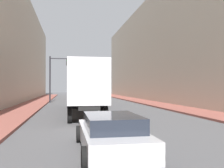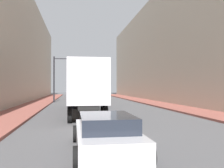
{
  "view_description": "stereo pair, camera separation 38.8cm",
  "coord_description": "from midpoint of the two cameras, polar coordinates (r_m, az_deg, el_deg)",
  "views": [
    {
      "loc": [
        -3.29,
        2.21,
        2.15
      ],
      "look_at": [
        -0.62,
        16.98,
        2.32
      ],
      "focal_mm": 40.0,
      "sensor_mm": 36.0,
      "label": 1
    },
    {
      "loc": [
        -2.91,
        2.14,
        2.15
      ],
      "look_at": [
        -0.62,
        16.98,
        2.32
      ],
      "focal_mm": 40.0,
      "sensor_mm": 36.0,
      "label": 2
    }
  ],
  "objects": [
    {
      "name": "building_right",
      "position": [
        32.1,
        17.92,
        9.72
      ],
      "size": [
        6.0,
        80.0,
        15.84
      ],
      "color": "#BCB29E",
      "rests_on": "ground"
    },
    {
      "name": "sedan_car",
      "position": [
        8.34,
        -1.57,
        -11.3
      ],
      "size": [
        2.13,
        4.71,
        1.25
      ],
      "color": "#B7B7BC",
      "rests_on": "ground"
    },
    {
      "name": "sidewalk_left",
      "position": [
        28.21,
        -18.83,
        -4.84
      ],
      "size": [
        3.08,
        80.0,
        0.15
      ],
      "color": "brown",
      "rests_on": "ground"
    },
    {
      "name": "semi_truck",
      "position": [
        20.72,
        -7.4,
        -0.6
      ],
      "size": [
        2.45,
        13.99,
        3.82
      ],
      "color": "silver",
      "rests_on": "ground"
    },
    {
      "name": "sidewalk_right",
      "position": [
        29.77,
        10.23,
        -4.65
      ],
      "size": [
        3.08,
        80.0,
        0.15
      ],
      "color": "brown",
      "rests_on": "ground"
    },
    {
      "name": "traffic_signal_gantry",
      "position": [
        35.41,
        -11.53,
        3.09
      ],
      "size": [
        7.11,
        0.35,
        6.38
      ],
      "color": "black",
      "rests_on": "ground"
    }
  ]
}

